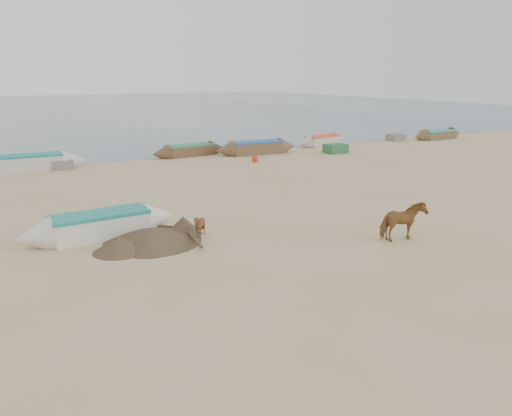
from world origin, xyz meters
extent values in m
plane|color=tan|center=(0.00, 0.00, 0.00)|extent=(140.00, 140.00, 0.00)
plane|color=slate|center=(0.00, 82.00, 0.01)|extent=(160.00, 160.00, 0.00)
imported|color=brown|center=(4.10, 1.06, 0.68)|extent=(1.66, 0.87, 1.35)
imported|color=#5A2D1C|center=(-1.86, 4.72, 0.42)|extent=(0.86, 0.79, 0.85)
cone|color=brown|center=(-3.43, 5.10, 0.24)|extent=(4.43, 4.43, 0.48)
sphere|color=red|center=(7.31, 17.49, 0.22)|extent=(0.44, 0.44, 0.44)
cube|color=slate|center=(-4.10, 20.95, 0.28)|extent=(1.20, 1.10, 0.56)
cube|color=#2C633C|center=(14.36, 18.12, 0.32)|extent=(1.50, 1.20, 0.64)
cube|color=slate|center=(23.14, 21.13, 0.30)|extent=(1.30, 1.20, 0.60)
camera|label=1|loc=(-8.13, -10.82, 5.53)|focal=35.00mm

